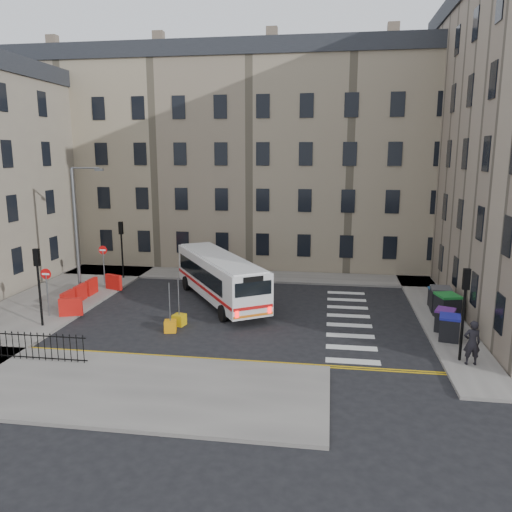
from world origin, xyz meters
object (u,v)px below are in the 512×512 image
(streetlamp, at_px, (76,229))
(wheelie_bin_a, at_px, (449,328))
(bollard_yellow, at_px, (170,326))
(bollard_chevron, at_px, (179,320))
(wheelie_bin_e, at_px, (437,298))
(bus, at_px, (220,276))
(wheelie_bin_b, at_px, (445,320))
(pedestrian, at_px, (472,343))
(wheelie_bin_d, at_px, (440,299))
(wheelie_bin_c, at_px, (447,306))

(streetlamp, height_order, wheelie_bin_a, streetlamp)
(bollard_yellow, xyz_separation_m, bollard_chevron, (0.16, 1.02, 0.00))
(wheelie_bin_e, height_order, bollard_chevron, wheelie_bin_e)
(bus, bearing_deg, wheelie_bin_b, -49.41)
(bollard_chevron, bearing_deg, wheelie_bin_b, 3.31)
(wheelie_bin_a, relative_size, pedestrian, 0.66)
(bus, distance_m, wheelie_bin_b, 13.15)
(streetlamp, xyz_separation_m, bus, (9.20, 0.10, -2.71))
(wheelie_bin_e, bearing_deg, pedestrian, -93.47)
(bus, distance_m, wheelie_bin_a, 13.51)
(wheelie_bin_d, xyz_separation_m, wheelie_bin_e, (-0.04, 0.68, -0.13))
(pedestrian, relative_size, bollard_chevron, 3.26)
(streetlamp, distance_m, wheelie_bin_e, 22.45)
(wheelie_bin_b, xyz_separation_m, bollard_yellow, (-13.90, -1.81, -0.42))
(wheelie_bin_a, xyz_separation_m, bollard_yellow, (-13.84, -0.55, -0.46))
(wheelie_bin_d, relative_size, wheelie_bin_e, 1.22)
(pedestrian, bearing_deg, wheelie_bin_d, -95.89)
(wheelie_bin_c, bearing_deg, pedestrian, -107.38)
(wheelie_bin_b, height_order, wheelie_bin_c, wheelie_bin_c)
(wheelie_bin_b, height_order, wheelie_bin_e, wheelie_bin_b)
(wheelie_bin_e, height_order, bollard_yellow, wheelie_bin_e)
(pedestrian, height_order, bollard_yellow, pedestrian)
(bus, height_order, wheelie_bin_b, bus)
(wheelie_bin_c, height_order, wheelie_bin_e, wheelie_bin_c)
(bus, bearing_deg, bollard_chevron, -136.91)
(wheelie_bin_b, bearing_deg, bollard_yellow, -151.15)
(bus, xyz_separation_m, bollard_chevron, (-1.20, -4.63, -1.33))
(bollard_yellow, height_order, bollard_chevron, same)
(wheelie_bin_c, relative_size, bollard_yellow, 2.47)
(wheelie_bin_a, relative_size, wheelie_bin_b, 0.99)
(streetlamp, distance_m, bollard_yellow, 10.42)
(wheelie_bin_a, distance_m, wheelie_bin_d, 4.67)
(bollard_yellow, relative_size, bollard_chevron, 1.00)
(wheelie_bin_b, bearing_deg, wheelie_bin_a, -71.48)
(wheelie_bin_e, bearing_deg, wheelie_bin_d, -88.99)
(streetlamp, relative_size, bollard_yellow, 13.57)
(wheelie_bin_d, xyz_separation_m, pedestrian, (-0.25, -7.54, 0.27))
(wheelie_bin_a, xyz_separation_m, wheelie_bin_b, (0.06, 1.26, -0.04))
(wheelie_bin_a, xyz_separation_m, wheelie_bin_d, (0.52, 4.64, 0.09))
(wheelie_bin_c, bearing_deg, wheelie_bin_e, 78.72)
(wheelie_bin_e, relative_size, bollard_chevron, 1.90)
(streetlamp, relative_size, wheelie_bin_b, 6.32)
(wheelie_bin_a, bearing_deg, bollard_yellow, -164.91)
(wheelie_bin_c, height_order, pedestrian, pedestrian)
(pedestrian, bearing_deg, streetlamp, -23.76)
(wheelie_bin_a, height_order, wheelie_bin_d, wheelie_bin_d)
(wheelie_bin_a, height_order, wheelie_bin_e, wheelie_bin_a)
(wheelie_bin_c, bearing_deg, wheelie_bin_a, -114.60)
(wheelie_bin_d, bearing_deg, wheelie_bin_c, -83.00)
(streetlamp, bearing_deg, wheelie_bin_b, -9.75)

